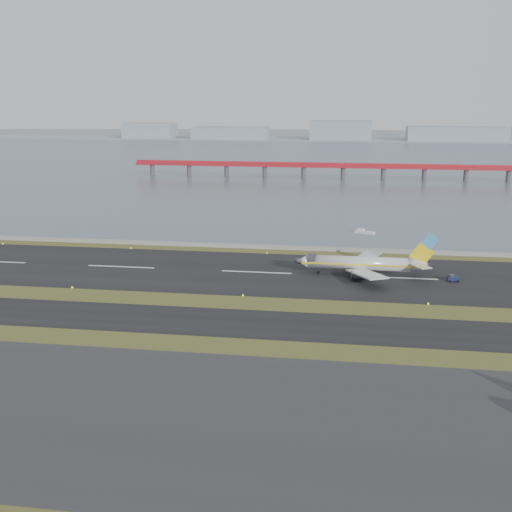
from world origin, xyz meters
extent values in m
plane|color=#3E4A1A|center=(0.00, 0.00, 0.00)|extent=(1000.00, 1000.00, 0.00)
cube|color=#2C2D2F|center=(0.00, -55.00, 0.05)|extent=(1000.00, 50.00, 0.10)
cube|color=black|center=(0.00, -12.00, 0.05)|extent=(1000.00, 18.00, 0.10)
cube|color=black|center=(0.00, 30.00, 0.05)|extent=(1000.00, 45.00, 0.10)
cube|color=gray|center=(0.00, 60.00, 0.50)|extent=(1000.00, 2.50, 1.00)
cube|color=#455263|center=(0.00, 460.00, 0.00)|extent=(1400.00, 800.00, 1.30)
cube|color=#B11E26|center=(20.00, 250.00, 7.50)|extent=(260.00, 5.00, 1.60)
cube|color=#B11E26|center=(20.00, 250.00, 9.00)|extent=(260.00, 0.40, 1.40)
cylinder|color=#4C4C51|center=(-76.00, 250.00, 3.00)|extent=(2.80, 2.80, 7.00)
cylinder|color=#4C4C51|center=(20.00, 250.00, 3.00)|extent=(2.80, 2.80, 7.00)
cylinder|color=#4C4C51|center=(116.00, 250.00, 3.00)|extent=(2.80, 2.80, 7.00)
cube|color=#8E9AA7|center=(0.00, 620.00, 0.00)|extent=(1400.00, 80.00, 1.00)
cube|color=#8E9AA7|center=(-220.00, 620.00, 9.00)|extent=(60.00, 35.00, 18.00)
cube|color=#8E9AA7|center=(-120.00, 620.00, 7.00)|extent=(90.00, 35.00, 14.00)
cube|color=#8E9AA7|center=(10.00, 620.00, 11.00)|extent=(70.00, 35.00, 22.00)
cube|color=#8E9AA7|center=(140.00, 620.00, 8.00)|extent=(110.00, 35.00, 16.00)
cylinder|color=silver|center=(28.43, 31.41, 3.50)|extent=(28.00, 3.80, 3.80)
cone|color=silver|center=(12.83, 31.41, 3.50)|extent=(3.20, 3.80, 3.80)
cone|color=silver|center=(44.63, 31.41, 3.80)|extent=(5.00, 3.80, 3.80)
cube|color=yellow|center=(28.43, 29.49, 3.50)|extent=(31.00, 0.06, 0.45)
cube|color=yellow|center=(28.43, 33.33, 3.50)|extent=(31.00, 0.06, 0.45)
cube|color=silver|center=(30.63, 22.91, 2.80)|extent=(11.31, 15.89, 1.66)
cube|color=silver|center=(30.63, 39.91, 2.80)|extent=(11.31, 15.89, 1.66)
cylinder|color=#37363B|center=(28.93, 25.41, 1.60)|extent=(4.20, 2.10, 2.10)
cylinder|color=#37363B|center=(28.93, 37.41, 1.60)|extent=(4.20, 2.10, 2.10)
cube|color=yellow|center=(45.43, 31.41, 6.70)|extent=(6.80, 0.35, 6.85)
cube|color=#4A9BD2|center=(47.33, 31.41, 10.40)|extent=(4.85, 0.37, 4.90)
cube|color=silver|center=(44.93, 27.61, 4.30)|extent=(5.64, 6.80, 0.22)
cube|color=silver|center=(44.93, 35.21, 4.30)|extent=(5.64, 6.80, 0.22)
cylinder|color=black|center=(17.43, 31.41, 0.45)|extent=(0.80, 0.28, 0.80)
cylinder|color=black|center=(29.93, 28.61, 0.55)|extent=(1.00, 0.38, 1.00)
cylinder|color=black|center=(29.93, 34.21, 0.55)|extent=(1.00, 0.38, 1.00)
cube|color=#161E3E|center=(53.71, 28.81, 0.85)|extent=(3.20, 2.05, 1.13)
cube|color=#37363B|center=(53.34, 28.76, 1.60)|extent=(1.48, 1.57, 0.66)
cylinder|color=black|center=(52.77, 27.93, 0.33)|extent=(0.69, 0.36, 0.66)
cylinder|color=black|center=(52.59, 29.43, 0.33)|extent=(0.69, 0.36, 0.66)
cylinder|color=black|center=(54.83, 28.19, 0.33)|extent=(0.69, 0.36, 0.66)
cylinder|color=black|center=(54.65, 29.68, 0.33)|extent=(0.69, 0.36, 0.66)
cube|color=silver|center=(31.10, 88.81, 0.41)|extent=(7.52, 4.88, 0.93)
cube|color=silver|center=(29.68, 89.41, 1.24)|extent=(2.54, 2.32, 0.93)
camera|label=1|loc=(26.13, -143.01, 48.21)|focal=45.00mm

